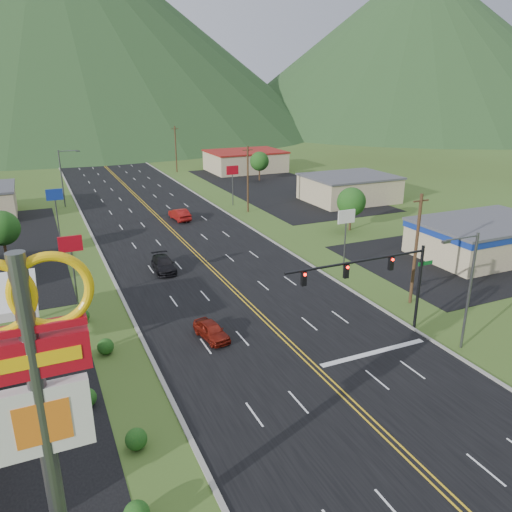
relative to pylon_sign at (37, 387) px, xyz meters
name	(u,v)px	position (x,y,z in m)	size (l,w,h in m)	color
ground	(441,489)	(17.00, -2.00, -9.30)	(500.00, 500.00, 0.00)	#3B4E1B
road	(441,489)	(17.00, -2.00, -9.30)	(20.00, 460.00, 0.04)	black
pylon_sign	(37,387)	(0.00, 0.00, 0.00)	(4.32, 0.60, 14.00)	#59595E
traffic_signal	(379,274)	(23.48, 12.00, -3.97)	(13.10, 0.43, 7.00)	black
streetlight_east	(467,284)	(28.18, 8.00, -4.12)	(3.28, 0.25, 9.00)	#59595E
streetlight_west	(63,175)	(5.32, 68.00, -4.12)	(3.28, 0.25, 9.00)	#59595E
building_east_near	(485,236)	(47.00, 23.00, -7.03)	(15.40, 10.40, 4.10)	beige
building_east_mid	(349,188)	(49.00, 53.00, -7.14)	(14.40, 11.40, 4.30)	beige
building_east_far	(245,161)	(45.00, 88.00, -7.04)	(16.40, 12.40, 4.50)	beige
pole_sign_west_a	(71,251)	(3.00, 28.00, -4.25)	(2.00, 0.18, 6.40)	#59595E
pole_sign_west_b	(55,200)	(3.00, 50.00, -4.25)	(2.00, 0.18, 6.40)	#59595E
pole_sign_east_a	(346,223)	(30.00, 26.00, -4.25)	(2.00, 0.18, 6.40)	#59595E
pole_sign_east_b	(232,174)	(30.00, 58.00, -4.25)	(2.00, 0.18, 6.40)	#59595E
tree_west_a	(2,228)	(-3.00, 43.00, -5.41)	(3.84, 3.84, 5.82)	#382314
tree_east_a	(351,202)	(39.00, 38.00, -5.41)	(3.84, 3.84, 5.82)	#382314
tree_east_b	(259,161)	(43.00, 76.00, -5.41)	(3.84, 3.84, 5.82)	#382314
utility_pole_a	(416,249)	(30.50, 16.00, -4.17)	(1.60, 0.28, 10.00)	#382314
utility_pole_b	(248,179)	(30.50, 53.00, -4.17)	(1.60, 0.28, 10.00)	#382314
utility_pole_c	(176,149)	(30.50, 93.00, -4.17)	(1.60, 0.28, 10.00)	#382314
utility_pole_d	(138,133)	(30.50, 133.00, -4.17)	(1.60, 0.28, 10.00)	#382314
mountain_n	(53,21)	(17.00, 218.00, 33.20)	(220.00, 220.00, 85.00)	#1D3819
mountain_ne	(416,45)	(164.84, 174.19, 25.70)	(180.00, 180.00, 70.00)	#1D3819
car_red_near	(212,331)	(11.84, 16.98, -8.63)	(1.58, 3.93, 1.34)	maroon
car_dark_mid	(164,265)	(12.18, 33.04, -8.58)	(2.02, 4.98, 1.45)	black
car_red_far	(180,215)	(19.51, 52.49, -8.48)	(1.74, 5.00, 1.65)	maroon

